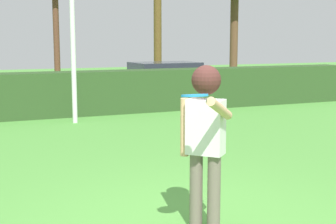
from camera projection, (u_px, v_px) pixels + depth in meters
name	position (u px, v px, depth m)	size (l,w,h in m)	color
person	(205.00, 129.00, 5.11)	(0.50, 0.82, 1.77)	#6D6057
frisbee	(195.00, 95.00, 4.42)	(0.25, 0.25, 0.05)	#268CE5
hedge_row	(50.00, 94.00, 12.97)	(19.09, 0.90, 1.17)	#2C4922
parked_car_silver	(165.00, 79.00, 16.96)	(4.27, 1.96, 1.25)	#B7B7BC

